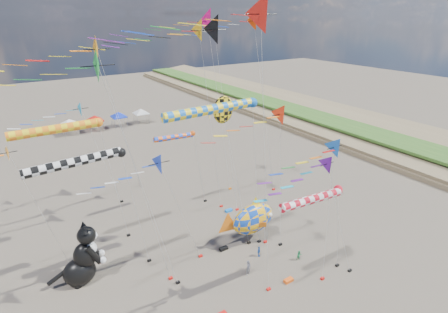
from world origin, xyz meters
name	(u,v)px	position (x,y,z in m)	size (l,w,h in m)	color
delta_kite_0	(310,152)	(1.37, 2.97, 13.49)	(8.73, 1.70, 14.76)	blue
delta_kite_1	(249,23)	(7.65, 19.04, 21.90)	(12.32, 2.31, 23.36)	#C63503
delta_kite_2	(192,33)	(0.60, 19.20, 21.12)	(11.76, 2.49, 22.65)	#E9A612
delta_kite_3	(90,68)	(-11.71, 9.86, 19.70)	(12.42, 2.35, 21.17)	#0F972B
delta_kite_4	(73,115)	(-10.39, 27.37, 12.36)	(10.29, 1.97, 13.70)	#0BA1DD
delta_kite_5	(323,171)	(2.28, 2.29, 12.00)	(10.67, 1.61, 13.25)	#5E1496
delta_kite_6	(146,167)	(-7.95, 12.00, 11.16)	(10.47, 2.09, 12.50)	blue
delta_kite_7	(212,31)	(1.88, 17.41, 21.32)	(14.65, 3.13, 23.11)	black
delta_kite_8	(211,23)	(4.95, 22.56, 21.93)	(12.92, 3.23, 23.74)	#E70B70
delta_kite_9	(4,159)	(-17.61, 17.86, 12.04)	(7.44, 1.54, 13.24)	orange
delta_kite_10	(260,118)	(1.53, 9.02, 14.61)	(9.68, 1.97, 15.96)	red
delta_kite_11	(243,17)	(-3.69, 4.67, 22.68)	(12.43, 2.69, 24.29)	red
delta_kite_12	(74,55)	(-12.40, 10.74, 20.43)	(11.74, 1.99, 21.80)	orange
windsock_0	(80,161)	(-12.57, 14.19, 11.97)	(9.23, 0.83, 12.43)	black
windsock_1	(177,137)	(-0.58, 21.52, 9.60)	(6.61, 0.65, 10.02)	#E85310
windsock_2	(60,129)	(-12.87, 19.53, 13.31)	(9.30, 0.87, 13.79)	orange
windsock_3	(315,199)	(3.12, 3.45, 8.82)	(8.04, 0.78, 9.26)	red
windsock_4	(216,109)	(-1.95, 10.69, 15.47)	(10.37, 0.88, 15.96)	blue
angelfish_kite	(221,111)	(0.17, 13.07, 14.47)	(3.74, 3.02, 15.91)	yellow
cat_inflatable	(80,254)	(-13.70, 15.01, 2.96)	(4.38, 2.19, 5.92)	black
fish_inflatable	(253,219)	(2.88, 11.26, 2.81)	(6.78, 2.85, 5.38)	#1241B5
person_adult	(248,268)	(-0.59, 7.29, 0.78)	(0.57, 0.37, 1.55)	gray
child_green	(299,255)	(4.92, 6.19, 0.54)	(0.53, 0.41, 1.08)	#1D8F4C
child_blue	(259,251)	(1.91, 8.85, 0.58)	(0.68, 0.28, 1.15)	#2459B4
kite_bag_0	(289,280)	(1.92, 4.47, 0.15)	(0.90, 0.44, 0.30)	#FF5C15
kite_bag_1	(224,249)	(-0.51, 11.68, 0.15)	(0.90, 0.44, 0.30)	black
kite_bag_2	(229,210)	(4.19, 17.70, 0.15)	(0.90, 0.44, 0.30)	blue
tent_row	(107,114)	(1.50, 60.00, 3.15)	(19.20, 4.20, 3.80)	white
parked_car	(171,119)	(15.21, 58.00, 0.56)	(1.32, 3.28, 1.12)	#26262D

